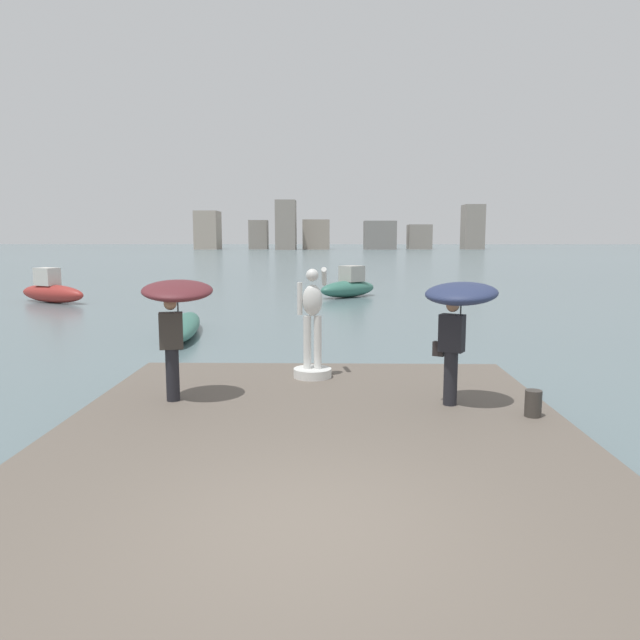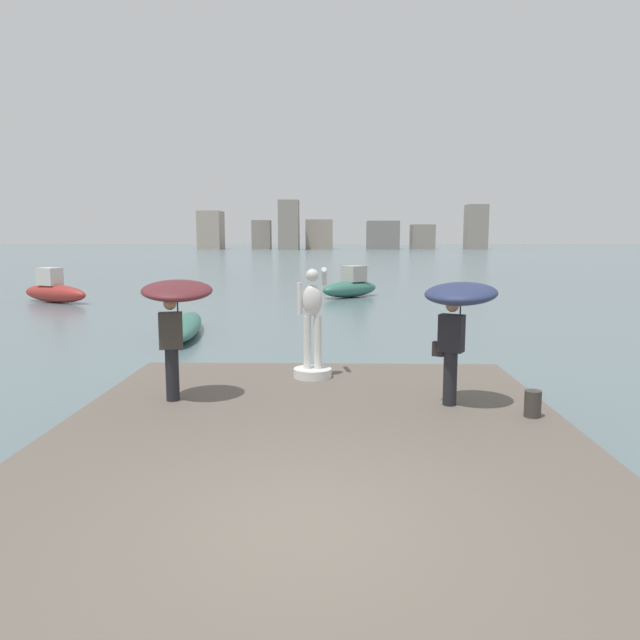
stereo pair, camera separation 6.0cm
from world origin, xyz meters
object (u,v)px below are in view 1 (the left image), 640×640
boat_far (349,286)px  mooring_bollard (533,403)px  onlooker_left (176,304)px  boat_leftward (52,291)px  boat_near (184,326)px  onlooker_right (459,306)px  statue_white_figure (312,337)px

boat_far → mooring_bollard: bearing=-84.3°
onlooker_left → boat_far: onlooker_left is taller
mooring_bollard → boat_leftward: size_ratio=0.10×
boat_near → boat_far: (5.55, 12.23, 0.26)m
onlooker_left → boat_leftward: bearing=120.3°
boat_near → boat_far: size_ratio=1.55×
onlooker_right → boat_near: 11.57m
onlooker_right → statue_white_figure: bearing=141.3°
boat_far → boat_leftward: 14.45m
statue_white_figure → boat_far: statue_white_figure is taller
statue_white_figure → mooring_bollard: statue_white_figure is taller
boat_leftward → mooring_bollard: bearing=-49.6°
onlooker_left → mooring_bollard: onlooker_left is taller
mooring_bollard → boat_near: (-7.75, 9.86, -0.31)m
statue_white_figure → onlooker_left: bearing=-142.3°
boat_leftward → boat_far: bearing=11.5°
mooring_bollard → onlooker_right: bearing=150.1°
boat_far → boat_leftward: size_ratio=0.85×
statue_white_figure → onlooker_left: 2.88m
boat_near → statue_white_figure: bearing=-59.6°
statue_white_figure → onlooker_left: statue_white_figure is taller
boat_near → boat_leftward: boat_leftward is taller
onlooker_right → boat_leftward: bearing=129.5°
statue_white_figure → boat_near: size_ratio=0.39×
boat_far → statue_white_figure: bearing=-93.6°
mooring_bollard → boat_near: bearing=128.2°
mooring_bollard → boat_far: bearing=95.7°
boat_far → boat_near: bearing=-114.4°
boat_near → onlooker_left: bearing=-76.7°
onlooker_left → mooring_bollard: size_ratio=5.06×
boat_far → boat_leftward: (-14.16, -2.87, -0.00)m
onlooker_right → boat_far: bearing=93.1°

